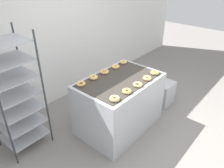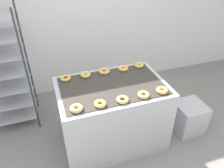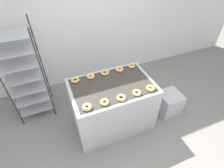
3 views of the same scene
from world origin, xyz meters
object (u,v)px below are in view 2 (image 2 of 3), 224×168
donut_far_center (104,71)px  donut_far_right (123,68)px  donut_near_leftmost (76,108)px  donut_far_leftmost (66,78)px  donut_far_rightmost (139,65)px  fryer_machine (112,114)px  donut_near_right (144,95)px  donut_near_center (122,100)px  donut_near_left (100,104)px  glaze_bin (188,117)px  baking_rack_cart (4,70)px  donut_far_left (85,75)px  donut_near_rightmost (162,90)px

donut_far_center → donut_far_right: (0.26, -0.01, -0.00)m
donut_near_leftmost → donut_far_leftmost: 0.61m
donut_far_rightmost → fryer_machine: bearing=-147.2°
donut_near_right → donut_far_center: bearing=112.4°
donut_near_right → donut_near_center: bearing=-178.9°
fryer_machine → donut_near_left: size_ratio=9.92×
glaze_bin → donut_near_right: donut_near_right is taller
glaze_bin → donut_near_right: (-0.82, -0.14, 0.68)m
baking_rack_cart → glaze_bin: 2.57m
donut_far_left → donut_far_rightmost: 0.73m
donut_near_right → donut_far_leftmost: (-0.74, 0.61, -0.00)m
baking_rack_cart → donut_far_left: (0.97, -0.50, 0.03)m
glaze_bin → donut_far_leftmost: size_ratio=3.30×
donut_near_right → donut_near_rightmost: (0.23, 0.01, 0.00)m
donut_near_rightmost → donut_far_right: (-0.23, 0.60, -0.00)m
donut_far_center → donut_far_rightmost: 0.49m
donut_far_left → donut_near_leftmost: bearing=-111.0°
donut_near_left → donut_far_leftmost: size_ratio=0.98×
donut_near_left → donut_near_center: bearing=-1.7°
donut_near_center → fryer_machine: bearing=91.4°
donut_near_left → donut_far_right: size_ratio=0.96×
donut_far_leftmost → donut_far_center: (0.49, 0.00, 0.00)m
donut_near_left → donut_far_leftmost: (-0.26, 0.61, -0.00)m
donut_near_center → donut_far_left: donut_far_left is taller
donut_near_leftmost → donut_near_center: 0.48m
donut_near_leftmost → baking_rack_cart: bearing=123.6°
donut_near_center → donut_far_center: 0.62m
donut_near_left → donut_near_right: same height
donut_near_leftmost → donut_far_right: (0.73, 0.60, -0.00)m
donut_near_leftmost → donut_far_leftmost: (-0.01, 0.61, -0.00)m
glaze_bin → donut_near_rightmost: 0.91m
donut_far_rightmost → donut_near_left: bearing=-139.2°
donut_near_leftmost → donut_near_right: bearing=-0.5°
donut_far_leftmost → baking_rack_cart: bearing=145.3°
glaze_bin → donut_near_center: bearing=-172.4°
fryer_machine → donut_near_rightmost: size_ratio=9.48×
fryer_machine → donut_near_right: (0.25, -0.31, 0.46)m
donut_far_right → glaze_bin: bearing=-29.9°
donut_near_center → donut_far_right: size_ratio=0.99×
donut_far_left → donut_near_right: bearing=-50.9°
glaze_bin → donut_near_right: bearing=-170.5°
fryer_machine → donut_far_leftmost: size_ratio=9.69×
baking_rack_cart → donut_near_rightmost: size_ratio=12.68×
donut_far_rightmost → glaze_bin: bearing=-39.7°
donut_near_center → donut_far_right: (0.25, 0.61, 0.00)m
donut_near_right → donut_far_right: size_ratio=0.98×
donut_near_left → donut_far_left: 0.61m
donut_near_rightmost → donut_near_right: bearing=-177.9°
donut_near_leftmost → donut_far_rightmost: size_ratio=1.04×
donut_near_rightmost → donut_far_left: 0.94m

